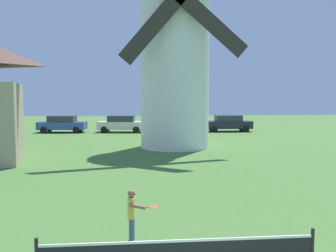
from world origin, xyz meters
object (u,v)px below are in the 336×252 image
(parked_car_cream, at_px, (121,124))
(parked_car_blue, at_px, (62,124))
(parked_car_green, at_px, (171,123))
(parked_car_black, at_px, (228,123))
(windmill, at_px, (175,50))
(player_far, at_px, (133,212))

(parked_car_cream, bearing_deg, parked_car_blue, 177.05)
(parked_car_blue, relative_size, parked_car_cream, 0.99)
(parked_car_cream, relative_size, parked_car_green, 1.09)
(parked_car_cream, height_order, parked_car_black, same)
(parked_car_cream, distance_m, parked_car_green, 4.76)
(parked_car_black, bearing_deg, parked_car_cream, 178.69)
(windmill, relative_size, parked_car_black, 2.95)
(player_far, bearing_deg, parked_car_black, 70.57)
(parked_car_blue, relative_size, parked_car_black, 1.01)
(parked_car_blue, xyz_separation_m, parked_car_black, (15.73, -0.52, 0.00))
(parked_car_green, bearing_deg, parked_car_blue, -179.73)
(windmill, bearing_deg, parked_car_blue, 130.59)
(parked_car_black, bearing_deg, parked_car_blue, 178.11)
(windmill, xyz_separation_m, player_far, (-2.70, -15.30, -5.67))
(parked_car_green, xyz_separation_m, parked_car_black, (5.48, -0.57, 0.00))
(windmill, relative_size, parked_car_green, 3.16)
(parked_car_cream, bearing_deg, windmill, -70.05)
(parked_car_cream, distance_m, parked_car_black, 10.23)
(parked_car_green, relative_size, parked_car_black, 0.93)
(windmill, xyz_separation_m, parked_car_green, (0.88, 10.97, -5.55))
(parked_car_blue, height_order, parked_car_cream, same)
(parked_car_green, height_order, parked_car_black, same)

